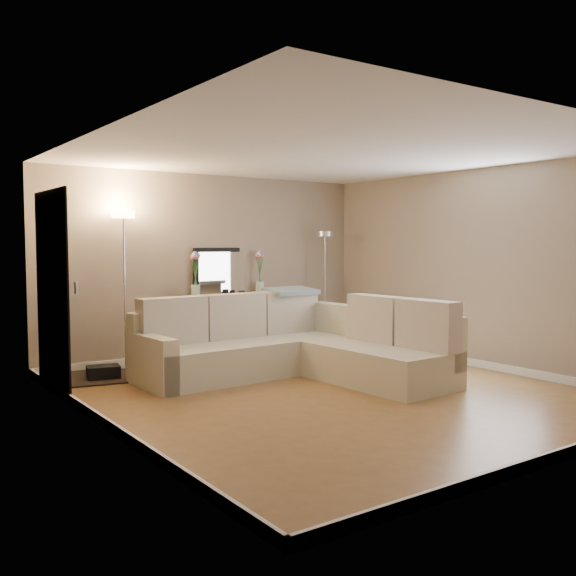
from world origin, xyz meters
TOP-DOWN VIEW (x-y plane):
  - floor at (0.00, 0.00)m, footprint 5.00×5.50m
  - ceiling at (0.00, 0.00)m, footprint 5.00×5.50m
  - wall_back at (0.00, 2.76)m, footprint 5.00×0.02m
  - wall_front at (0.00, -2.76)m, footprint 5.00×0.02m
  - wall_left at (-2.51, 0.00)m, footprint 0.02×5.50m
  - wall_right at (2.51, 0.00)m, footprint 0.02×5.50m
  - baseboard_back at (0.00, 2.73)m, footprint 5.00×0.03m
  - baseboard_front at (0.00, -2.73)m, footprint 5.00×0.03m
  - baseboard_left at (-2.48, 0.00)m, footprint 0.03×5.50m
  - baseboard_right at (2.48, 0.00)m, footprint 0.03×5.50m
  - doorway at (-2.48, 1.70)m, footprint 0.02×1.20m
  - switch_plate at (-2.48, 0.85)m, footprint 0.02×0.08m
  - sectional_sofa at (0.17, 0.94)m, footprint 2.93×2.74m
  - throw_blanket at (0.65, 1.65)m, footprint 0.75×0.48m
  - console_table at (0.12, 2.55)m, footprint 1.37×0.51m
  - leaning_mirror at (0.19, 2.73)m, footprint 0.95×0.15m
  - table_decor at (0.21, 2.52)m, footprint 0.57×0.14m
  - flower_vase_left at (-0.36, 2.50)m, footprint 0.16×0.14m
  - flower_vase_right at (0.77, 2.62)m, footprint 0.16×0.14m
  - floor_lamp_lit at (-1.35, 2.53)m, footprint 0.34×0.34m
  - floor_lamp_unlit at (1.81, 2.39)m, footprint 0.29×0.29m
  - charcoal_rug at (-1.54, 2.17)m, footprint 1.51×1.25m
  - black_bag at (-1.80, 2.10)m, footprint 0.42×0.34m

SIDE VIEW (x-z plane):
  - floor at x=0.00m, z-range -0.01..0.00m
  - charcoal_rug at x=-1.54m, z-range 0.00..0.02m
  - black_bag at x=-1.80m, z-range -0.08..0.16m
  - baseboard_back at x=0.00m, z-range 0.00..0.10m
  - baseboard_front at x=0.00m, z-range 0.00..0.10m
  - baseboard_left at x=-2.48m, z-range 0.00..0.10m
  - baseboard_right at x=2.48m, z-range 0.00..0.10m
  - sectional_sofa at x=0.17m, z-range -0.13..0.86m
  - console_table at x=0.12m, z-range 0.05..0.88m
  - table_decor at x=0.21m, z-range 0.78..0.92m
  - throw_blanket at x=0.65m, z-range 0.94..1.03m
  - doorway at x=-2.48m, z-range 0.00..2.20m
  - flower_vase_left at x=-0.36m, z-range 0.76..1.47m
  - flower_vase_right at x=0.77m, z-range 0.76..1.47m
  - leaning_mirror at x=0.19m, z-range 0.82..1.57m
  - switch_plate at x=-2.48m, z-range 1.14..1.26m
  - floor_lamp_unlit at x=1.81m, z-range 0.37..2.19m
  - wall_back at x=0.00m, z-range 0.00..2.60m
  - wall_front at x=0.00m, z-range 0.00..2.60m
  - wall_left at x=-2.51m, z-range 0.00..2.60m
  - wall_right at x=2.51m, z-range 0.00..2.60m
  - floor_lamp_lit at x=-1.35m, z-range 0.42..2.47m
  - ceiling at x=0.00m, z-range 2.60..2.61m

